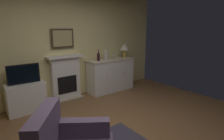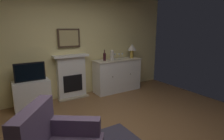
% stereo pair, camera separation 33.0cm
% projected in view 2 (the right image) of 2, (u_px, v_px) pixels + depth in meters
% --- Properties ---
extents(wall_rear, '(6.08, 0.06, 2.97)m').
position_uv_depth(wall_rear, '(65.00, 39.00, 4.49)').
color(wall_rear, '#EAD68C').
rests_on(wall_rear, ground_plane).
extents(fireplace_unit, '(0.87, 0.30, 1.10)m').
position_uv_depth(fireplace_unit, '(71.00, 76.00, 4.64)').
color(fireplace_unit, white).
rests_on(fireplace_unit, ground_plane).
extents(framed_picture, '(0.55, 0.04, 0.45)m').
position_uv_depth(framed_picture, '(69.00, 38.00, 4.46)').
color(framed_picture, '#473323').
extents(sideboard_cabinet, '(1.36, 0.49, 0.90)m').
position_uv_depth(sideboard_cabinet, '(117.00, 75.00, 5.16)').
color(sideboard_cabinet, white).
rests_on(sideboard_cabinet, ground_plane).
extents(table_lamp, '(0.26, 0.26, 0.40)m').
position_uv_depth(table_lamp, '(132.00, 48.00, 5.26)').
color(table_lamp, '#B79338').
rests_on(table_lamp, sideboard_cabinet).
extents(wine_bottle, '(0.08, 0.08, 0.29)m').
position_uv_depth(wine_bottle, '(104.00, 57.00, 4.84)').
color(wine_bottle, '#331419').
rests_on(wine_bottle, sideboard_cabinet).
extents(wine_glass_left, '(0.07, 0.07, 0.16)m').
position_uv_depth(wine_glass_left, '(115.00, 55.00, 5.01)').
color(wine_glass_left, silver).
rests_on(wine_glass_left, sideboard_cabinet).
extents(wine_glass_center, '(0.07, 0.07, 0.16)m').
position_uv_depth(wine_glass_center, '(119.00, 55.00, 5.03)').
color(wine_glass_center, silver).
rests_on(wine_glass_center, sideboard_cabinet).
extents(wine_glass_right, '(0.07, 0.07, 0.16)m').
position_uv_depth(wine_glass_right, '(122.00, 55.00, 5.10)').
color(wine_glass_right, silver).
rests_on(wine_glass_right, sideboard_cabinet).
extents(vase_decorative, '(0.11, 0.11, 0.28)m').
position_uv_depth(vase_decorative, '(112.00, 55.00, 4.89)').
color(vase_decorative, beige).
rests_on(vase_decorative, sideboard_cabinet).
extents(tv_cabinet, '(0.75, 0.42, 0.63)m').
position_uv_depth(tv_cabinet, '(32.00, 94.00, 4.05)').
color(tv_cabinet, white).
rests_on(tv_cabinet, ground_plane).
extents(tv_set, '(0.62, 0.07, 0.40)m').
position_uv_depth(tv_set, '(30.00, 72.00, 3.92)').
color(tv_set, black).
rests_on(tv_set, tv_cabinet).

